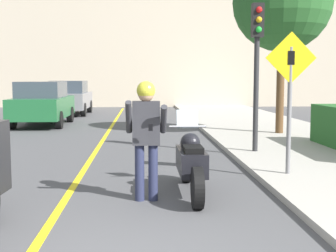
{
  "coord_description": "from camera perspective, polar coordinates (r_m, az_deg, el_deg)",
  "views": [
    {
      "loc": [
        0.56,
        -4.05,
        1.81
      ],
      "look_at": [
        0.97,
        3.32,
        1.05
      ],
      "focal_mm": 50.0,
      "sensor_mm": 36.0,
      "label": 1
    }
  ],
  "objects": [
    {
      "name": "road_center_line",
      "position": [
        10.28,
        -9.62,
        -4.36
      ],
      "size": [
        0.12,
        36.0,
        0.01
      ],
      "color": "yellow",
      "rests_on": "ground"
    },
    {
      "name": "building_backdrop",
      "position": [
        30.16,
        -4.27,
        10.67
      ],
      "size": [
        28.0,
        1.2,
        8.7
      ],
      "color": "beige",
      "rests_on": "ground"
    },
    {
      "name": "motorcycle",
      "position": [
        7.34,
        2.83,
        -4.48
      ],
      "size": [
        0.62,
        2.29,
        1.28
      ],
      "color": "black",
      "rests_on": "ground"
    },
    {
      "name": "person_biker",
      "position": [
        6.84,
        -2.68,
        -0.19
      ],
      "size": [
        0.59,
        0.48,
        1.77
      ],
      "color": "#282D4C",
      "rests_on": "ground"
    },
    {
      "name": "crossing_sign",
      "position": [
        8.52,
        14.65,
        4.37
      ],
      "size": [
        0.91,
        0.08,
        2.51
      ],
      "color": "slate",
      "rests_on": "sidewalk_curb"
    },
    {
      "name": "traffic_light",
      "position": [
        11.03,
        10.81,
        9.25
      ],
      "size": [
        0.26,
        0.3,
        3.39
      ],
      "color": "#2D2D30",
      "rests_on": "sidewalk_curb"
    },
    {
      "name": "street_tree",
      "position": [
        15.08,
        13.77,
        14.46
      ],
      "size": [
        3.02,
        3.02,
        5.52
      ],
      "color": "brown",
      "rests_on": "sidewalk_curb"
    },
    {
      "name": "parked_car_green",
      "position": [
        18.52,
        -15.04,
        2.7
      ],
      "size": [
        1.88,
        4.2,
        1.68
      ],
      "color": "black",
      "rests_on": "ground"
    },
    {
      "name": "parked_car_grey",
      "position": [
        23.8,
        -11.91,
        3.43
      ],
      "size": [
        1.88,
        4.2,
        1.68
      ],
      "color": "black",
      "rests_on": "ground"
    }
  ]
}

